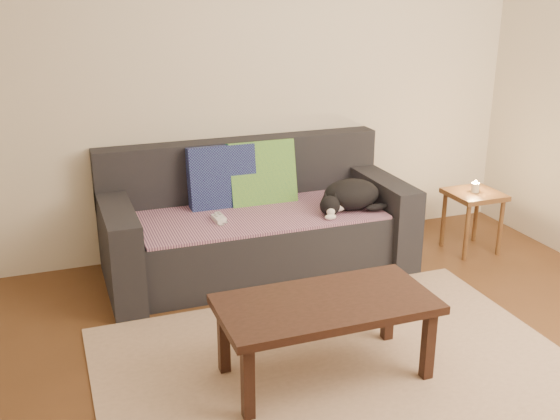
{
  "coord_description": "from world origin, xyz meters",
  "views": [
    {
      "loc": [
        -1.32,
        -2.54,
        1.95
      ],
      "look_at": [
        0.05,
        1.2,
        0.55
      ],
      "focal_mm": 42.0,
      "sensor_mm": 36.0,
      "label": 1
    }
  ],
  "objects": [
    {
      "name": "candle",
      "position": [
        1.63,
        1.31,
        0.5
      ],
      "size": [
        0.06,
        0.06,
        0.09
      ],
      "color": "beige",
      "rests_on": "side_table"
    },
    {
      "name": "throw_blanket",
      "position": [
        0.0,
        1.48,
        0.43
      ],
      "size": [
        1.66,
        0.74,
        0.02
      ],
      "primitive_type": "cube",
      "color": "#46294D",
      "rests_on": "sofa"
    },
    {
      "name": "ground",
      "position": [
        0.0,
        0.0,
        0.0
      ],
      "size": [
        4.5,
        4.5,
        0.0
      ],
      "primitive_type": "plane",
      "color": "brown",
      "rests_on": "ground"
    },
    {
      "name": "cushion_navy",
      "position": [
        -0.19,
        1.74,
        0.63
      ],
      "size": [
        0.47,
        0.19,
        0.49
      ],
      "primitive_type": "cube",
      "rotation": [
        -0.15,
        0.0,
        0.0
      ],
      "color": "#130F41",
      "rests_on": "throw_blanket"
    },
    {
      "name": "rug",
      "position": [
        0.0,
        0.15,
        0.01
      ],
      "size": [
        2.5,
        1.8,
        0.01
      ],
      "primitive_type": "cube",
      "color": "tan",
      "rests_on": "ground"
    },
    {
      "name": "cat",
      "position": [
        0.62,
        1.34,
        0.54
      ],
      "size": [
        0.51,
        0.38,
        0.21
      ],
      "rotation": [
        0.0,
        0.0,
        -0.21
      ],
      "color": "black",
      "rests_on": "throw_blanket"
    },
    {
      "name": "side_table",
      "position": [
        1.63,
        1.31,
        0.38
      ],
      "size": [
        0.37,
        0.37,
        0.46
      ],
      "color": "brown",
      "rests_on": "ground"
    },
    {
      "name": "cushion_green",
      "position": [
        0.11,
        1.74,
        0.63
      ],
      "size": [
        0.49,
        0.22,
        0.5
      ],
      "primitive_type": "cube",
      "rotation": [
        -0.22,
        0.0,
        0.0
      ],
      "color": "#0D5545",
      "rests_on": "throw_blanket"
    },
    {
      "name": "wii_remote_a",
      "position": [
        -0.28,
        1.46,
        0.46
      ],
      "size": [
        0.05,
        0.15,
        0.03
      ],
      "primitive_type": "cube",
      "rotation": [
        0.0,
        0.0,
        1.64
      ],
      "color": "white",
      "rests_on": "throw_blanket"
    },
    {
      "name": "sofa",
      "position": [
        0.0,
        1.57,
        0.31
      ],
      "size": [
        2.1,
        0.94,
        0.87
      ],
      "color": "#232328",
      "rests_on": "ground"
    },
    {
      "name": "wii_remote_b",
      "position": [
        -0.31,
        1.42,
        0.46
      ],
      "size": [
        0.04,
        0.15,
        0.03
      ],
      "primitive_type": "cube",
      "rotation": [
        0.0,
        0.0,
        1.63
      ],
      "color": "white",
      "rests_on": "throw_blanket"
    },
    {
      "name": "back_wall",
      "position": [
        0.0,
        2.0,
        1.3
      ],
      "size": [
        4.5,
        0.04,
        2.6
      ],
      "primitive_type": "cube",
      "color": "beige",
      "rests_on": "ground"
    },
    {
      "name": "coffee_table",
      "position": [
        -0.09,
        0.14,
        0.38
      ],
      "size": [
        1.09,
        0.55,
        0.44
      ],
      "color": "#321A13",
      "rests_on": "rug"
    }
  ]
}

